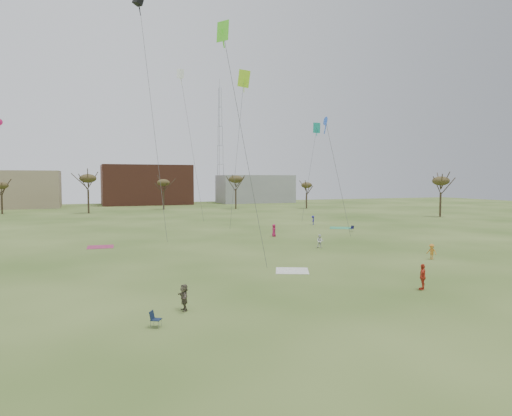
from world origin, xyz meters
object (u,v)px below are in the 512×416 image
object	(u,v)px
spectator_fore_a	(423,277)
camp_chair_left	(156,322)
radio_tower	(220,145)
camp_chair_right	(352,230)

from	to	relation	value
spectator_fore_a	camp_chair_left	xyz separation A→B (m)	(-18.85, -1.54, -0.66)
spectator_fore_a	radio_tower	bearing A→B (deg)	-137.37
spectator_fore_a	camp_chair_left	world-z (taller)	spectator_fore_a
radio_tower	camp_chair_right	bearing A→B (deg)	-93.67
camp_chair_left	radio_tower	world-z (taller)	radio_tower
spectator_fore_a	radio_tower	xyz separation A→B (m)	(20.59, 121.41, 18.29)
camp_chair_left	camp_chair_right	size ratio (longest dim) A/B	1.00
camp_chair_right	radio_tower	size ratio (longest dim) A/B	0.02
camp_chair_right	radio_tower	world-z (taller)	radio_tower
radio_tower	spectator_fore_a	bearing A→B (deg)	-99.63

